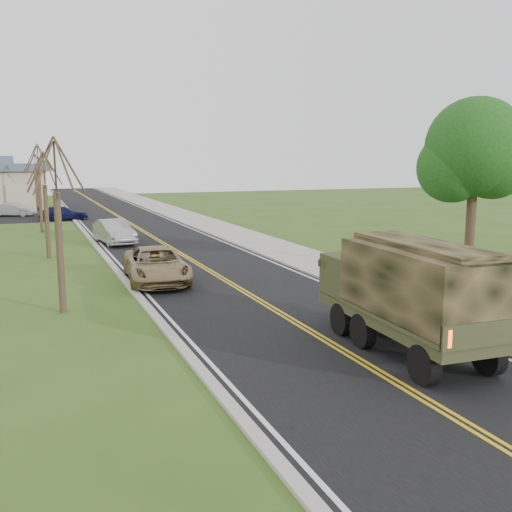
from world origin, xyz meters
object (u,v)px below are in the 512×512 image
military_truck (408,288)px  sedan_silver (114,232)px  suv_champagne (156,265)px  utility_box_near (505,329)px

military_truck → sedan_silver: 24.50m
sedan_silver → military_truck: bearing=-87.2°
suv_champagne → sedan_silver: (-0.03, 12.30, 0.02)m
military_truck → utility_box_near: bearing=-8.3°
military_truck → sedan_silver: (-4.49, 24.06, -1.05)m
suv_champagne → utility_box_near: size_ratio=6.78×
sedan_silver → suv_champagne: bearing=-97.6°
sedan_silver → utility_box_near: bearing=-80.8°
sedan_silver → utility_box_near: sedan_silver is taller
utility_box_near → military_truck: bearing=164.0°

